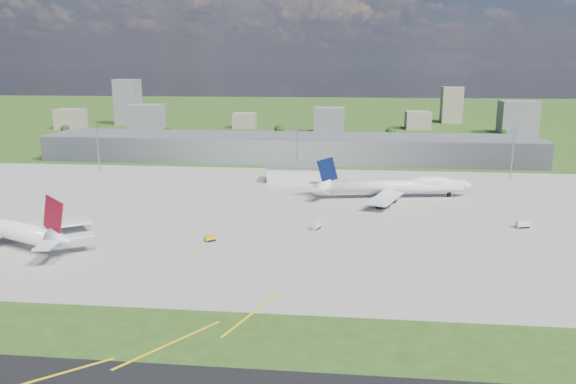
# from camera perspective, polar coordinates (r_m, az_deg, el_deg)

# --- Properties ---
(ground) EXTENTS (1400.00, 1400.00, 0.00)m
(ground) POSITION_cam_1_polar(r_m,az_deg,el_deg) (334.71, -0.23, 2.85)
(ground) COLOR #2D4A17
(ground) RESTS_ON ground
(apron) EXTENTS (360.00, 190.00, 0.08)m
(apron) POSITION_cam_1_polar(r_m,az_deg,el_deg) (226.76, -0.81, -1.98)
(apron) COLOR gray
(apron) RESTS_ON ground
(terminal) EXTENTS (300.00, 42.00, 15.00)m
(terminal) POSITION_cam_1_polar(r_m,az_deg,el_deg) (348.24, 0.04, 4.49)
(terminal) COLOR slate
(terminal) RESTS_ON ground
(ops_building) EXTENTS (26.00, 16.00, 8.00)m
(ops_building) POSITION_cam_1_polar(r_m,az_deg,el_deg) (284.06, 0.65, 1.87)
(ops_building) COLOR silver
(ops_building) RESTS_ON ground
(mast_west) EXTENTS (3.50, 2.00, 25.90)m
(mast_west) POSITION_cam_1_polar(r_m,az_deg,el_deg) (325.45, -18.81, 5.03)
(mast_west) COLOR gray
(mast_west) RESTS_ON ground
(mast_center) EXTENTS (3.50, 2.00, 25.90)m
(mast_center) POSITION_cam_1_polar(r_m,az_deg,el_deg) (296.57, 0.94, 5.02)
(mast_center) COLOR gray
(mast_center) RESTS_ON ground
(mast_east) EXTENTS (3.50, 2.00, 25.90)m
(mast_east) POSITION_cam_1_polar(r_m,az_deg,el_deg) (306.90, 21.92, 4.36)
(mast_east) COLOR gray
(mast_east) RESTS_ON ground
(airliner_red_twin) EXTENTS (67.50, 50.84, 19.65)m
(airliner_red_twin) POSITION_cam_1_polar(r_m,az_deg,el_deg) (208.45, -27.19, -3.29)
(airliner_red_twin) COLOR white
(airliner_red_twin) RESTS_ON ground
(airliner_blue_quad) EXTENTS (71.73, 55.66, 18.79)m
(airliner_blue_quad) POSITION_cam_1_polar(r_m,az_deg,el_deg) (253.10, 10.98, 0.55)
(airliner_blue_quad) COLOR white
(airliner_blue_quad) RESTS_ON ground
(tug_yellow) EXTENTS (4.15, 3.92, 1.81)m
(tug_yellow) POSITION_cam_1_polar(r_m,az_deg,el_deg) (190.61, -7.90, -4.71)
(tug_yellow) COLOR #E2AA0D
(tug_yellow) RESTS_ON ground
(van_white_near) EXTENTS (3.47, 5.04, 2.39)m
(van_white_near) POSITION_cam_1_polar(r_m,az_deg,el_deg) (202.65, 2.89, -3.46)
(van_white_near) COLOR silver
(van_white_near) RESTS_ON ground
(van_white_far) EXTENTS (5.38, 3.51, 2.55)m
(van_white_far) POSITION_cam_1_polar(r_m,az_deg,el_deg) (220.89, 22.74, -3.07)
(van_white_far) COLOR silver
(van_white_far) RESTS_ON ground
(bldg_far_w) EXTENTS (24.00, 20.00, 18.00)m
(bldg_far_w) POSITION_cam_1_polar(r_m,az_deg,el_deg) (562.04, -21.21, 6.96)
(bldg_far_w) COLOR gray
(bldg_far_w) RESTS_ON ground
(bldg_w) EXTENTS (28.00, 22.00, 24.00)m
(bldg_w) POSITION_cam_1_polar(r_m,az_deg,el_deg) (511.30, -14.21, 7.28)
(bldg_w) COLOR slate
(bldg_w) RESTS_ON ground
(bldg_cw) EXTENTS (20.00, 18.00, 14.00)m
(bldg_cw) POSITION_cam_1_polar(r_m,az_deg,el_deg) (529.02, -4.44, 7.25)
(bldg_cw) COLOR gray
(bldg_cw) RESTS_ON ground
(bldg_c) EXTENTS (26.00, 20.00, 22.00)m
(bldg_c) POSITION_cam_1_polar(r_m,az_deg,el_deg) (490.15, 4.21, 7.29)
(bldg_c) COLOR slate
(bldg_c) RESTS_ON ground
(bldg_ce) EXTENTS (22.00, 24.00, 16.00)m
(bldg_ce) POSITION_cam_1_polar(r_m,az_deg,el_deg) (533.74, 13.04, 7.12)
(bldg_ce) COLOR gray
(bldg_ce) RESTS_ON ground
(bldg_e) EXTENTS (30.00, 22.00, 28.00)m
(bldg_e) POSITION_cam_1_polar(r_m,az_deg,el_deg) (519.71, 22.31, 7.02)
(bldg_e) COLOR slate
(bldg_e) RESTS_ON ground
(bldg_tall_w) EXTENTS (22.00, 20.00, 44.00)m
(bldg_tall_w) POSITION_cam_1_polar(r_m,az_deg,el_deg) (580.74, -15.96, 8.78)
(bldg_tall_w) COLOR slate
(bldg_tall_w) RESTS_ON ground
(bldg_tall_e) EXTENTS (20.00, 18.00, 36.00)m
(bldg_tall_e) POSITION_cam_1_polar(r_m,az_deg,el_deg) (597.96, 16.27, 8.48)
(bldg_tall_e) COLOR gray
(bldg_tall_e) RESTS_ON ground
(tree_far_w) EXTENTS (7.20, 7.20, 8.80)m
(tree_far_w) POSITION_cam_1_polar(r_m,az_deg,el_deg) (509.07, -21.72, 5.97)
(tree_far_w) COLOR #382314
(tree_far_w) RESTS_ON ground
(tree_w) EXTENTS (6.75, 6.75, 8.25)m
(tree_w) POSITION_cam_1_polar(r_m,az_deg,el_deg) (469.29, -12.17, 6.04)
(tree_w) COLOR #382314
(tree_w) RESTS_ON ground
(tree_c) EXTENTS (8.10, 8.10, 9.90)m
(tree_c) POSITION_cam_1_polar(r_m,az_deg,el_deg) (464.04, -0.91, 6.37)
(tree_c) COLOR #382314
(tree_c) RESTS_ON ground
(tree_e) EXTENTS (7.65, 7.65, 9.35)m
(tree_e) POSITION_cam_1_polar(r_m,az_deg,el_deg) (456.86, 10.35, 6.02)
(tree_e) COLOR #382314
(tree_e) RESTS_ON ground
(tree_far_e) EXTENTS (6.30, 6.30, 7.70)m
(tree_far_e) POSITION_cam_1_polar(r_m,az_deg,el_deg) (481.74, 21.05, 5.60)
(tree_far_e) COLOR #382314
(tree_far_e) RESTS_ON ground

